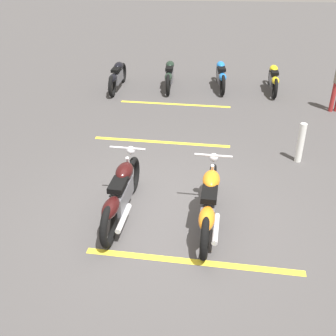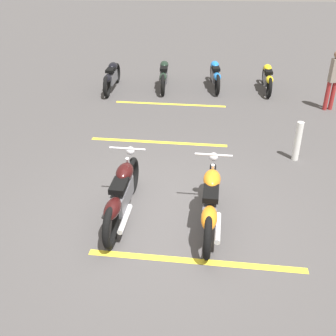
{
  "view_description": "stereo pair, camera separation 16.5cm",
  "coord_description": "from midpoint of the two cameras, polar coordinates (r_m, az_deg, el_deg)",
  "views": [
    {
      "loc": [
        -5.57,
        -0.53,
        4.04
      ],
      "look_at": [
        0.46,
        0.0,
        0.65
      ],
      "focal_mm": 42.68,
      "sensor_mm": 36.0,
      "label": 1
    },
    {
      "loc": [
        -5.58,
        -0.36,
        4.04
      ],
      "look_at": [
        0.46,
        0.0,
        0.65
      ],
      "focal_mm": 42.68,
      "sensor_mm": 36.0,
      "label": 2
    }
  ],
  "objects": [
    {
      "name": "motorcycle_row_left",
      "position": [
        13.1,
        6.4,
        13.09
      ],
      "size": [
        2.11,
        0.33,
        0.79
      ],
      "rotation": [
        0.0,
        0.0,
        0.06
      ],
      "color": "black",
      "rests_on": "ground"
    },
    {
      "name": "parking_stripe_mid",
      "position": [
        9.37,
        -1.88,
        3.71
      ],
      "size": [
        0.33,
        3.2,
        0.01
      ],
      "primitive_type": "cube",
      "rotation": [
        0.0,
        0.0,
        1.5
      ],
      "color": "yellow",
      "rests_on": "ground"
    },
    {
      "name": "motorcycle_bright_foreground",
      "position": [
        6.4,
        5.37,
        -4.85
      ],
      "size": [
        2.23,
        0.62,
        1.04
      ],
      "rotation": [
        0.0,
        0.0,
        -0.08
      ],
      "color": "black",
      "rests_on": "ground"
    },
    {
      "name": "ground_plane",
      "position": [
        6.9,
        -0.92,
        -6.58
      ],
      "size": [
        60.0,
        60.0,
        0.0
      ],
      "primitive_type": "plane",
      "color": "#474444"
    },
    {
      "name": "parking_stripe_far",
      "position": [
        11.73,
        -0.09,
        9.11
      ],
      "size": [
        0.33,
        3.2,
        0.01
      ],
      "primitive_type": "cube",
      "rotation": [
        0.0,
        0.0,
        1.5
      ],
      "color": "yellow",
      "rests_on": "ground"
    },
    {
      "name": "motorcycle_dark_foreground",
      "position": [
        6.62,
        -7.33,
        -3.71
      ],
      "size": [
        2.23,
        0.62,
        1.04
      ],
      "rotation": [
        0.0,
        0.0,
        -0.08
      ],
      "color": "black",
      "rests_on": "ground"
    },
    {
      "name": "motorcycle_row_right",
      "position": [
        12.95,
        -8.44,
        12.8
      ],
      "size": [
        2.14,
        0.29,
        0.81
      ],
      "rotation": [
        0.0,
        0.0,
        -0.03
      ],
      "color": "black",
      "rests_on": "ground"
    },
    {
      "name": "bollard_post",
      "position": [
        8.82,
        17.52,
        3.66
      ],
      "size": [
        0.14,
        0.14,
        0.86
      ],
      "primitive_type": "cylinder",
      "color": "white",
      "rests_on": "ground"
    },
    {
      "name": "motorcycle_row_far_left",
      "position": [
        13.12,
        13.67,
        12.4
      ],
      "size": [
        2.03,
        0.3,
        0.76
      ],
      "rotation": [
        0.0,
        0.0,
        -0.05
      ],
      "color": "black",
      "rests_on": "ground"
    },
    {
      "name": "motorcycle_row_center",
      "position": [
        12.99,
        -0.95,
        13.16
      ],
      "size": [
        2.14,
        0.28,
        0.8
      ],
      "rotation": [
        0.0,
        0.0,
        0.02
      ],
      "color": "black",
      "rests_on": "ground"
    },
    {
      "name": "parking_stripe_near",
      "position": [
        5.99,
        3.15,
        -13.15
      ],
      "size": [
        0.33,
        3.2,
        0.01
      ],
      "primitive_type": "cube",
      "rotation": [
        0.0,
        0.0,
        1.5
      ],
      "color": "yellow",
      "rests_on": "ground"
    },
    {
      "name": "bystander_near_row",
      "position": [
        11.88,
        22.19,
        11.89
      ],
      "size": [
        0.22,
        0.27,
        1.64
      ],
      "rotation": [
        0.0,
        0.0,
        0.19
      ],
      "color": "maroon",
      "rests_on": "ground"
    }
  ]
}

